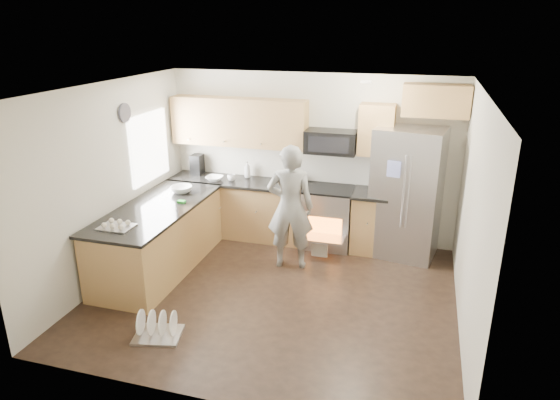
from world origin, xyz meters
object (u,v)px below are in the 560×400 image
(stove_range, at_px, (328,204))
(refrigerator, at_px, (406,193))
(person, at_px, (290,207))
(dish_rack, at_px, (158,330))

(stove_range, distance_m, refrigerator, 1.18)
(stove_range, height_order, person, stove_range)
(stove_range, distance_m, person, 0.95)
(refrigerator, height_order, person, refrigerator)
(stove_range, relative_size, refrigerator, 0.94)
(person, bearing_deg, dish_rack, 55.66)
(stove_range, relative_size, person, 1.01)
(person, distance_m, dish_rack, 2.42)
(stove_range, bearing_deg, dish_rack, -114.31)
(person, bearing_deg, refrigerator, -159.86)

